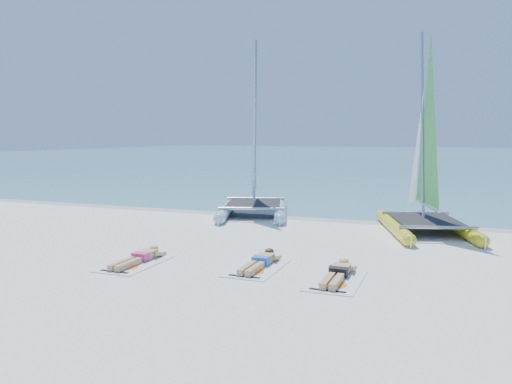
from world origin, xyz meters
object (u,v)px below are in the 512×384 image
at_px(towel_b, 257,268).
at_px(sunbather_b, 260,261).
at_px(sunbather_a, 140,257).
at_px(towel_c, 336,280).
at_px(catamaran_yellow, 423,165).
at_px(catamaran_blue, 254,160).
at_px(towel_a, 135,264).
at_px(sunbather_c, 338,273).

bearing_deg(towel_b, sunbather_b, 90.00).
xyz_separation_m(sunbather_a, towel_c, (4.54, 0.15, -0.11)).
relative_size(catamaran_yellow, sunbather_b, 3.67).
xyz_separation_m(catamaran_yellow, towel_b, (-3.14, -6.08, -1.99)).
bearing_deg(catamaran_yellow, sunbather_b, -134.72).
height_order(catamaran_blue, catamaran_yellow, catamaran_blue).
xyz_separation_m(towel_a, towel_b, (2.73, 0.65, 0.00)).
xyz_separation_m(sunbather_a, sunbather_b, (2.73, 0.65, 0.00)).
bearing_deg(towel_b, towel_a, -166.68).
distance_m(sunbather_a, towel_b, 2.77).
bearing_deg(sunbather_a, towel_c, 1.87).
bearing_deg(towel_c, towel_a, -175.72).
distance_m(catamaran_yellow, sunbather_c, 6.61).
distance_m(catamaran_yellow, towel_c, 6.82).
bearing_deg(sunbather_c, towel_c, -90.00).
distance_m(towel_a, sunbather_b, 2.86).
height_order(catamaran_blue, sunbather_a, catamaran_blue).
distance_m(catamaran_yellow, towel_a, 9.15).
xyz_separation_m(catamaran_yellow, towel_a, (-5.86, -6.73, -1.99)).
distance_m(catamaran_blue, catamaran_yellow, 6.04).
bearing_deg(sunbather_c, towel_a, -173.32).
xyz_separation_m(catamaran_blue, catamaran_yellow, (5.96, -1.01, -0.02)).
bearing_deg(sunbather_a, catamaran_yellow, 48.11).
height_order(towel_b, sunbather_c, sunbather_c).
bearing_deg(sunbather_a, catamaran_blue, 90.72).
bearing_deg(catamaran_yellow, sunbather_a, -148.59).
height_order(catamaran_blue, sunbather_b, catamaran_blue).
bearing_deg(sunbather_a, sunbather_c, 4.28).
bearing_deg(towel_a, sunbather_c, 6.68).
height_order(towel_a, towel_b, same).
height_order(sunbather_b, sunbather_c, same).
relative_size(sunbather_a, sunbather_c, 1.00).
xyz_separation_m(catamaran_blue, towel_a, (0.09, -7.74, -2.01)).
xyz_separation_m(sunbather_b, sunbather_c, (1.81, -0.31, 0.00)).
bearing_deg(sunbather_b, sunbather_a, -166.68).
distance_m(towel_a, sunbather_a, 0.22).
relative_size(sunbather_a, towel_c, 0.93).
xyz_separation_m(towel_a, sunbather_a, (0.00, 0.19, 0.11)).
bearing_deg(sunbather_a, towel_a, -90.00).
height_order(towel_a, sunbather_c, sunbather_c).
bearing_deg(towel_b, towel_c, -9.58).
distance_m(sunbather_b, sunbather_c, 1.84).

